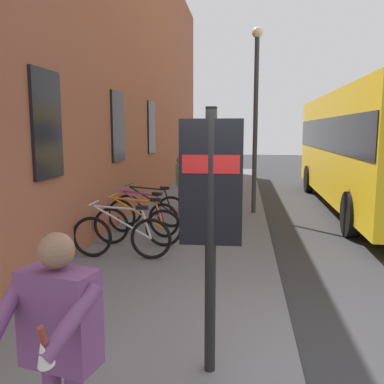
% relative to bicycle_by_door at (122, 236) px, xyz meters
% --- Properties ---
extents(ground, '(60.00, 60.00, 0.00)m').
position_rel_bicycle_by_door_xyz_m(ground, '(3.13, -3.65, -0.51)').
color(ground, '#2D2D30').
extents(sidewalk_pavement, '(24.00, 3.50, 0.12)m').
position_rel_bicycle_by_door_xyz_m(sidewalk_pavement, '(5.13, -0.90, -0.45)').
color(sidewalk_pavement, slate).
rests_on(sidewalk_pavement, ground).
extents(station_facade, '(22.00, 0.65, 8.43)m').
position_rel_bicycle_by_door_xyz_m(station_facade, '(6.12, 1.15, 3.70)').
color(station_facade, '#9E563D').
rests_on(station_facade, ground).
extents(bicycle_by_door, '(0.48, 1.77, 0.97)m').
position_rel_bicycle_by_door_xyz_m(bicycle_by_door, '(0.00, 0.00, 0.00)').
color(bicycle_by_door, black).
rests_on(bicycle_by_door, sidewalk_pavement).
extents(bicycle_mid_rack, '(0.48, 1.77, 0.97)m').
position_rel_bicycle_by_door_xyz_m(bicycle_mid_rack, '(0.84, -0.06, 0.00)').
color(bicycle_mid_rack, black).
rests_on(bicycle_mid_rack, sidewalk_pavement).
extents(bicycle_far_end, '(0.68, 1.70, 0.97)m').
position_rel_bicycle_by_door_xyz_m(bicycle_far_end, '(1.65, 0.04, 0.00)').
color(bicycle_far_end, black).
rests_on(bicycle_far_end, sidewalk_pavement).
extents(bicycle_end_of_row, '(0.48, 1.77, 0.97)m').
position_rel_bicycle_by_door_xyz_m(bicycle_end_of_row, '(2.44, 0.07, 0.00)').
color(bicycle_end_of_row, black).
rests_on(bicycle_end_of_row, sidewalk_pavement).
extents(transit_info_sign, '(0.10, 0.55, 2.40)m').
position_rel_bicycle_by_door_xyz_m(transit_info_sign, '(-3.21, -1.79, 1.21)').
color(transit_info_sign, black).
rests_on(transit_info_sign, sidewalk_pavement).
extents(city_bus, '(10.53, 2.76, 3.35)m').
position_rel_bicycle_by_door_xyz_m(city_bus, '(5.83, -5.65, 1.41)').
color(city_bus, yellow).
rests_on(city_bus, ground).
extents(pedestrian_near_bus, '(0.48, 0.49, 1.59)m').
position_rel_bicycle_by_door_xyz_m(pedestrian_near_bus, '(3.35, -1.71, 0.58)').
color(pedestrian_near_bus, '#334C8C').
rests_on(pedestrian_near_bus, sidewalk_pavement).
extents(pedestrian_crossing_street, '(0.58, 0.30, 1.54)m').
position_rel_bicycle_by_door_xyz_m(pedestrian_crossing_street, '(4.01, -0.41, 0.55)').
color(pedestrian_crossing_street, '#723F72').
rests_on(pedestrian_crossing_street, sidewalk_pavement).
extents(tourist_with_hotdogs, '(0.63, 0.63, 1.62)m').
position_rel_bicycle_by_door_xyz_m(tourist_with_hotdogs, '(-4.57, -0.99, 0.61)').
color(tourist_with_hotdogs, '#723F72').
rests_on(tourist_with_hotdogs, sidewalk_pavement).
extents(street_lamp, '(0.28, 0.28, 4.80)m').
position_rel_bicycle_by_door_xyz_m(street_lamp, '(4.38, -2.35, 2.48)').
color(street_lamp, '#333338').
rests_on(street_lamp, sidewalk_pavement).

